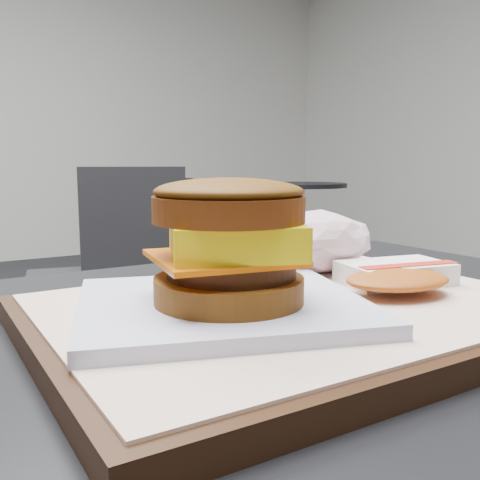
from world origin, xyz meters
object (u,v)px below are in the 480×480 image
hash_brown (396,276)px  crumpled_wrapper (309,241)px  neighbor_chair (104,267)px  serving_tray (298,314)px  breakfast_sandwich (227,258)px

hash_brown → crumpled_wrapper: size_ratio=0.98×
hash_brown → neighbor_chair: size_ratio=0.14×
serving_tray → breakfast_sandwich: size_ratio=1.63×
breakfast_sandwich → crumpled_wrapper: bearing=32.8°
serving_tray → crumpled_wrapper: bearing=47.6°
breakfast_sandwich → neighbor_chair: (0.41, 1.63, -0.32)m
breakfast_sandwich → hash_brown: (0.16, -0.00, -0.03)m
serving_tray → crumpled_wrapper: size_ratio=2.94×
serving_tray → breakfast_sandwich: 0.08m
breakfast_sandwich → hash_brown: 0.16m
hash_brown → crumpled_wrapper: 0.10m
breakfast_sandwich → crumpled_wrapper: breakfast_sandwich is taller
neighbor_chair → crumpled_wrapper: bearing=-99.9°
breakfast_sandwich → hash_brown: size_ratio=1.84×
serving_tray → breakfast_sandwich: (-0.06, -0.01, 0.05)m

